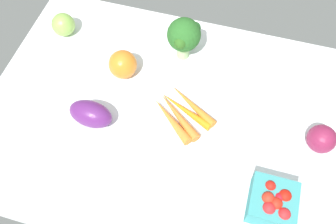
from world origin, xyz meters
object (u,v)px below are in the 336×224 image
at_px(red_onion_near_basket, 322,139).
at_px(berry_basket, 273,202).
at_px(broccoli_head, 184,36).
at_px(bell_pepper_orange, 123,64).
at_px(eggplant, 91,114).
at_px(carrot_bunch, 181,113).
at_px(heirloom_tomato_green, 63,25).

bearing_deg(red_onion_near_basket, berry_basket, 64.24).
distance_m(broccoli_head, berry_basket, 0.52).
height_order(berry_basket, bell_pepper_orange, bell_pepper_orange).
xyz_separation_m(broccoli_head, bell_pepper_orange, (0.15, 0.12, -0.04)).
bearing_deg(bell_pepper_orange, eggplant, 80.94).
distance_m(broccoli_head, red_onion_near_basket, 0.47).
bearing_deg(eggplant, bell_pepper_orange, 85.11).
distance_m(red_onion_near_basket, eggplant, 0.61).
height_order(carrot_bunch, heirloom_tomato_green, heirloom_tomato_green).
distance_m(heirloom_tomato_green, bell_pepper_orange, 0.26).
height_order(bell_pepper_orange, eggplant, bell_pepper_orange).
height_order(broccoli_head, berry_basket, broccoli_head).
bearing_deg(bell_pepper_orange, red_onion_near_basket, 171.45).
xyz_separation_m(carrot_bunch, bell_pepper_orange, (0.20, -0.09, 0.03)).
xyz_separation_m(broccoli_head, heirloom_tomato_green, (0.39, 0.01, -0.05)).
height_order(red_onion_near_basket, berry_basket, red_onion_near_basket).
bearing_deg(red_onion_near_basket, heirloom_tomato_green, -13.16).
distance_m(broccoli_head, bell_pepper_orange, 0.20).
distance_m(carrot_bunch, berry_basket, 0.34).
height_order(heirloom_tomato_green, bell_pepper_orange, bell_pepper_orange).
height_order(broccoli_head, red_onion_near_basket, broccoli_head).
xyz_separation_m(berry_basket, eggplant, (0.51, -0.11, 0.00)).
bearing_deg(red_onion_near_basket, bell_pepper_orange, -8.55).
xyz_separation_m(heirloom_tomato_green, bell_pepper_orange, (-0.24, 0.10, 0.01)).
bearing_deg(carrot_bunch, red_onion_near_basket, -178.72).
height_order(heirloom_tomato_green, eggplant, heirloom_tomato_green).
xyz_separation_m(heirloom_tomato_green, berry_basket, (-0.71, 0.39, -0.00)).
xyz_separation_m(red_onion_near_basket, berry_basket, (0.10, 0.20, -0.00)).
bearing_deg(heirloom_tomato_green, bell_pepper_orange, 156.36).
height_order(broccoli_head, heirloom_tomato_green, broccoli_head).
relative_size(red_onion_near_basket, bell_pepper_orange, 0.89).
relative_size(carrot_bunch, broccoli_head, 1.38).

